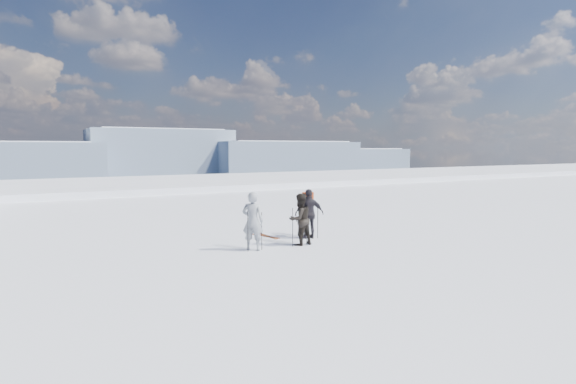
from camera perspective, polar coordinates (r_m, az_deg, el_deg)
name	(u,v)px	position (r m, az deg, el deg)	size (l,w,h in m)	color
lake_basin	(162,257)	(42.94, -15.76, -7.97)	(820.00, 820.00, 71.62)	white
far_mountain_range	(89,159)	(467.27, -23.99, 3.83)	(770.00, 110.00, 53.00)	slate
skier_grey	(253,221)	(15.09, -4.50, -3.70)	(0.72, 0.47, 1.98)	gray
skier_dark	(300,219)	(15.85, 1.53, -3.49)	(0.89, 0.70, 1.84)	black
skier_pack	(309,214)	(17.05, 2.72, -2.77)	(1.11, 0.46, 1.89)	black
backpack	(308,181)	(17.15, 2.56, 1.44)	(0.40, 0.23, 0.59)	#F25016
ski_poles	(289,227)	(15.93, 0.13, -4.42)	(3.25, 0.91, 1.37)	black
skis_loose	(264,235)	(17.67, -3.07, -5.53)	(0.76, 1.70, 0.03)	black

